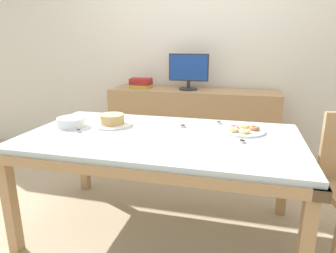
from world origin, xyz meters
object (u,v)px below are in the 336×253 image
(tealight_centre, at_px, (79,131))
(book_stack, at_px, (141,83))
(tealight_right_edge, at_px, (242,141))
(cake_chocolate_round, at_px, (112,121))
(tealight_near_cakes, at_px, (219,122))
(pastry_platter, at_px, (243,130))
(plate_stack, at_px, (71,122))
(tealight_left_edge, at_px, (183,126))
(computer_monitor, at_px, (189,72))

(tealight_centre, bearing_deg, book_stack, 90.23)
(tealight_right_edge, bearing_deg, cake_chocolate_round, 169.79)
(book_stack, distance_m, tealight_right_edge, 1.73)
(tealight_centre, bearing_deg, tealight_near_cakes, 26.56)
(book_stack, height_order, pastry_platter, book_stack)
(cake_chocolate_round, xyz_separation_m, tealight_near_cakes, (0.78, 0.24, -0.03))
(plate_stack, bearing_deg, tealight_left_edge, 13.14)
(tealight_centre, xyz_separation_m, tealight_right_edge, (1.12, 0.05, 0.00))
(computer_monitor, height_order, tealight_right_edge, computer_monitor)
(pastry_platter, xyz_separation_m, tealight_centre, (-1.12, -0.30, -0.00))
(tealight_left_edge, bearing_deg, plate_stack, -166.86)
(pastry_platter, distance_m, tealight_near_cakes, 0.25)
(tealight_centre, distance_m, tealight_right_edge, 1.13)
(tealight_left_edge, bearing_deg, tealight_right_edge, -30.13)
(cake_chocolate_round, distance_m, tealight_left_edge, 0.54)
(plate_stack, height_order, tealight_centre, plate_stack)
(tealight_centre, relative_size, tealight_left_edge, 1.00)
(plate_stack, bearing_deg, book_stack, 84.46)
(computer_monitor, distance_m, pastry_platter, 1.25)
(tealight_near_cakes, bearing_deg, cake_chocolate_round, -162.66)
(pastry_platter, relative_size, plate_stack, 1.48)
(computer_monitor, distance_m, tealight_right_edge, 1.46)
(book_stack, height_order, plate_stack, book_stack)
(book_stack, distance_m, cake_chocolate_round, 1.15)
(computer_monitor, height_order, tealight_left_edge, computer_monitor)
(computer_monitor, height_order, tealight_near_cakes, computer_monitor)
(cake_chocolate_round, xyz_separation_m, tealight_centre, (-0.16, -0.23, -0.03))
(computer_monitor, height_order, cake_chocolate_round, computer_monitor)
(plate_stack, bearing_deg, cake_chocolate_round, 21.40)
(book_stack, height_order, tealight_centre, book_stack)
(pastry_platter, relative_size, tealight_left_edge, 7.76)
(computer_monitor, relative_size, tealight_right_edge, 10.60)
(tealight_centre, distance_m, tealight_left_edge, 0.75)
(plate_stack, bearing_deg, tealight_near_cakes, 18.43)
(pastry_platter, height_order, tealight_centre, pastry_platter)
(computer_monitor, bearing_deg, tealight_left_edge, -81.44)
(plate_stack, distance_m, tealight_right_edge, 1.25)
(cake_chocolate_round, height_order, tealight_near_cakes, cake_chocolate_round)
(pastry_platter, bearing_deg, tealight_centre, -165.17)
(tealight_right_edge, bearing_deg, tealight_left_edge, 149.87)
(tealight_right_edge, bearing_deg, tealight_near_cakes, 113.63)
(pastry_platter, bearing_deg, tealight_left_edge, 179.01)
(cake_chocolate_round, bearing_deg, tealight_right_edge, -10.21)
(book_stack, xyz_separation_m, tealight_right_edge, (1.13, -1.30, -0.16))
(tealight_left_edge, bearing_deg, tealight_near_cakes, 33.21)
(tealight_near_cakes, bearing_deg, tealight_left_edge, -146.79)
(book_stack, height_order, cake_chocolate_round, book_stack)
(pastry_platter, distance_m, tealight_left_edge, 0.43)
(cake_chocolate_round, distance_m, tealight_centre, 0.28)
(cake_chocolate_round, height_order, tealight_right_edge, cake_chocolate_round)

